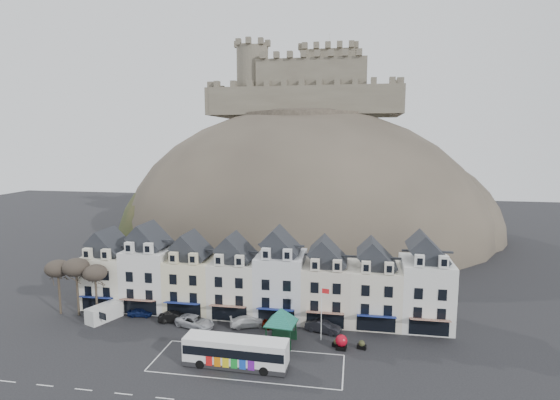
% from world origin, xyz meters
% --- Properties ---
extents(ground, '(300.00, 300.00, 0.00)m').
position_xyz_m(ground, '(0.00, 0.00, 0.00)').
color(ground, black).
rests_on(ground, ground).
extents(coach_bay_markings, '(22.00, 7.50, 0.01)m').
position_xyz_m(coach_bay_markings, '(2.00, 1.25, 0.00)').
color(coach_bay_markings, silver).
rests_on(coach_bay_markings, ground).
extents(townhouse_terrace, '(54.40, 9.35, 11.80)m').
position_xyz_m(townhouse_terrace, '(0.15, 15.97, 5.30)').
color(townhouse_terrace, silver).
rests_on(townhouse_terrace, ground).
extents(castle_hill, '(100.00, 76.00, 68.00)m').
position_xyz_m(castle_hill, '(1.25, 68.95, 0.11)').
color(castle_hill, '#39332C').
rests_on(castle_hill, ground).
extents(castle, '(50.20, 22.20, 22.00)m').
position_xyz_m(castle, '(0.51, 75.93, 40.19)').
color(castle, brown).
rests_on(castle, ground).
extents(tree_left_far, '(3.61, 3.61, 8.24)m').
position_xyz_m(tree_left_far, '(-29.00, 10.50, 6.90)').
color(tree_left_far, '#3A2E25').
rests_on(tree_left_far, ground).
extents(tree_left_mid, '(3.78, 3.78, 8.64)m').
position_xyz_m(tree_left_mid, '(-26.00, 10.50, 7.24)').
color(tree_left_mid, '#3A2E25').
rests_on(tree_left_mid, ground).
extents(tree_left_near, '(3.43, 3.43, 7.84)m').
position_xyz_m(tree_left_near, '(-23.00, 10.50, 6.55)').
color(tree_left_near, '#3A2E25').
rests_on(tree_left_near, ground).
extents(bus, '(12.07, 3.17, 3.39)m').
position_xyz_m(bus, '(0.84, 0.31, 1.87)').
color(bus, '#262628').
rests_on(bus, ground).
extents(bus_shelter, '(7.43, 7.43, 4.74)m').
position_xyz_m(bus_shelter, '(5.00, 6.72, 3.68)').
color(bus_shelter, black).
rests_on(bus_shelter, ground).
extents(red_buoy, '(1.48, 1.48, 1.83)m').
position_xyz_m(red_buoy, '(12.60, 6.56, 0.94)').
color(red_buoy, black).
rests_on(red_buoy, ground).
extents(flagpole, '(1.02, 0.28, 7.17)m').
position_xyz_m(flagpole, '(9.99, 8.61, 4.09)').
color(flagpole, silver).
rests_on(flagpole, ground).
extents(white_van, '(3.80, 5.35, 2.24)m').
position_xyz_m(white_van, '(-21.28, 9.50, 1.12)').
color(white_van, silver).
rests_on(white_van, ground).
extents(planter_west, '(1.19, 0.92, 1.06)m').
position_xyz_m(planter_west, '(12.00, 7.00, 0.51)').
color(planter_west, black).
rests_on(planter_west, ground).
extents(planter_east, '(1.21, 0.80, 1.11)m').
position_xyz_m(planter_east, '(15.08, 7.00, 0.53)').
color(planter_east, black).
rests_on(planter_east, ground).
extents(car_navy, '(3.71, 1.82, 1.22)m').
position_xyz_m(car_navy, '(-16.84, 11.61, 0.61)').
color(car_navy, '#0D1945').
rests_on(car_navy, ground).
extents(car_black, '(4.67, 2.56, 1.46)m').
position_xyz_m(car_black, '(-11.09, 10.64, 0.73)').
color(car_black, black).
rests_on(car_black, ground).
extents(car_silver, '(6.10, 4.32, 1.57)m').
position_xyz_m(car_silver, '(-7.58, 9.50, 0.78)').
color(car_silver, '#B7B8BF').
rests_on(car_silver, ground).
extents(car_white, '(5.41, 3.71, 1.45)m').
position_xyz_m(car_white, '(-0.40, 10.96, 0.73)').
color(car_white, white).
rests_on(car_white, ground).
extents(car_maroon, '(4.31, 2.08, 1.42)m').
position_xyz_m(car_maroon, '(3.79, 10.84, 0.71)').
color(car_maroon, '#500D04').
rests_on(car_maroon, ground).
extents(car_charcoal, '(5.06, 2.90, 1.58)m').
position_xyz_m(car_charcoal, '(10.00, 10.96, 0.79)').
color(car_charcoal, black).
rests_on(car_charcoal, ground).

